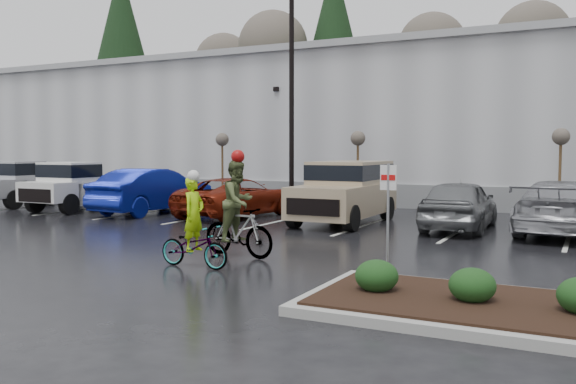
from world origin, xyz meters
The scene contains 19 objects.
ground centered at (0.00, 0.00, 0.00)m, with size 120.00×120.00×0.00m, color black.
warehouse centered at (0.00, 21.99, 3.65)m, with size 60.50×15.50×7.20m.
wooded_ridge centered at (0.00, 45.00, 3.00)m, with size 80.00×25.00×6.00m, color #203717.
lamppost centered at (-4.00, 12.00, 5.69)m, with size 0.50×1.00×9.22m.
sapling_west centered at (-8.00, 13.00, 2.73)m, with size 0.60×0.60×3.20m.
sapling_mid centered at (-1.50, 13.00, 2.73)m, with size 0.60×0.60×3.20m.
sapling_east centered at (6.00, 13.00, 2.73)m, with size 0.60×0.60×3.20m.
shrub_a centered at (4.00, -1.00, 0.41)m, with size 0.70×0.70×0.52m, color #123414.
shrub_b centered at (5.50, -1.00, 0.41)m, with size 0.70×0.70×0.52m, color #123414.
fire_lane_sign centered at (3.80, 0.20, 1.41)m, with size 0.30×0.05×2.20m.
pickup_silver centered at (-15.03, 8.58, 0.98)m, with size 2.10×5.20×1.96m, color #AFB1B8, non-canonical shape.
pickup_white centered at (-11.37, 8.08, 0.98)m, with size 2.10×5.20×1.96m, color silver, non-canonical shape.
car_blue centered at (-8.05, 8.18, 0.86)m, with size 1.82×5.23×1.72m, color navy.
car_red centered at (-4.54, 8.60, 0.71)m, with size 2.36×5.13×1.43m, color maroon.
suv_tan centered at (-0.32, 8.52, 1.03)m, with size 2.20×5.10×2.06m, color tan, non-canonical shape.
car_grey centered at (3.44, 8.53, 0.78)m, with size 1.83×4.56×1.55m, color slate.
car_far_silver centered at (6.33, 8.85, 0.78)m, with size 2.19×5.40×1.57m, color #96979D.
cyclist_hivis centered at (-0.29, 0.00, 0.64)m, with size 1.69×0.65×2.03m.
cyclist_olive centered at (-0.14, 1.50, 0.88)m, with size 1.94×0.96×2.45m.
Camera 1 is at (7.09, -10.30, 2.45)m, focal length 38.00 mm.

